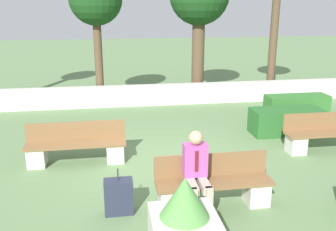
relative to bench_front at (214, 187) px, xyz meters
name	(u,v)px	position (x,y,z in m)	size (l,w,h in m)	color
ground_plane	(164,163)	(-0.57, 1.86, -0.33)	(60.00, 60.00, 0.00)	#607F51
perimeter_wall	(143,95)	(-0.57, 6.66, 0.01)	(14.83, 0.30, 0.68)	beige
bench_front	(214,187)	(0.00, 0.00, 0.00)	(1.95, 0.49, 0.85)	brown
bench_left_side	(324,137)	(3.16, 1.99, 0.00)	(1.84, 0.48, 0.85)	brown
bench_right_side	(76,148)	(-2.40, 2.16, 0.01)	(2.08, 0.49, 0.85)	brown
person_seated_man	(197,169)	(-0.33, -0.14, 0.42)	(0.38, 0.64, 1.35)	#B2A893
hedge_block_mid_left	(296,107)	(3.77, 4.48, 0.01)	(1.84, 0.60, 0.70)	#33702D
hedge_block_mid_right	(286,121)	(2.87, 3.27, -0.01)	(1.84, 0.76, 0.65)	#286028
suitcase	(119,197)	(-1.57, -0.01, -0.04)	(0.46, 0.25, 0.78)	#282D42
tree_center_left	(96,1)	(-1.98, 7.03, 3.02)	(1.69, 1.69, 4.27)	brown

